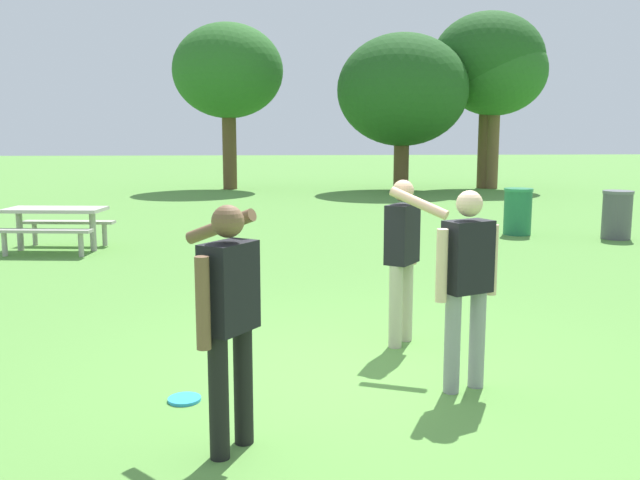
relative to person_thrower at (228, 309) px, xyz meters
The scene contains 12 objects.
ground_plane 2.06m from the person_thrower, 54.14° to the left, with size 120.00×120.00×0.00m, color #568E3D.
person_thrower is the anchor object (origin of this frame).
person_catcher 2.72m from the person_thrower, 54.53° to the left, with size 0.54×0.83×1.64m.
person_bystander 2.09m from the person_thrower, 27.40° to the left, with size 0.56×0.36×1.64m.
frisbee 1.36m from the person_thrower, 115.05° to the left, with size 0.26×0.26×0.03m, color #2D9EDB.
picnic_table_near 8.87m from the person_thrower, 113.45° to the left, with size 1.85×1.60×0.77m.
trash_can_beside_table 11.31m from the person_thrower, 50.68° to the left, with size 0.59×0.59×0.96m.
trash_can_further_along 10.89m from the person_thrower, 60.25° to the left, with size 0.59×0.59×0.96m.
tree_tall_left 21.97m from the person_thrower, 93.11° to the left, with size 4.05×4.05×6.06m.
tree_broad_center 21.26m from the person_thrower, 76.07° to the left, with size 4.69×4.69×5.60m.
tree_far_right 23.36m from the person_thrower, 68.46° to the left, with size 4.16×4.16×6.53m.
tree_slender_mid 23.24m from the person_thrower, 67.79° to the left, with size 3.84×3.84×5.99m.
Camera 1 is at (-0.79, -5.82, 2.09)m, focal length 38.64 mm.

